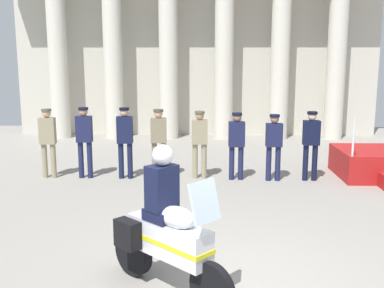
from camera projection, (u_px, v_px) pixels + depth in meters
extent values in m
plane|color=gray|center=(229.00, 288.00, 5.93)|extent=(28.68, 28.68, 0.00)
cube|color=beige|center=(197.00, 44.00, 17.38)|extent=(13.71, 0.30, 6.90)
cylinder|color=beige|center=(58.00, 64.00, 16.72)|extent=(0.68, 0.68, 5.48)
cylinder|color=beige|center=(113.00, 64.00, 16.67)|extent=(0.68, 0.68, 5.48)
cylinder|color=beige|center=(168.00, 64.00, 16.62)|extent=(0.68, 0.68, 5.48)
cylinder|color=beige|center=(224.00, 64.00, 16.56)|extent=(0.68, 0.68, 5.48)
cylinder|color=beige|center=(280.00, 64.00, 16.51)|extent=(0.68, 0.68, 5.48)
cylinder|color=beige|center=(336.00, 64.00, 16.46)|extent=(0.68, 0.68, 5.48)
cylinder|color=silver|center=(353.00, 137.00, 10.56)|extent=(0.05, 0.05, 0.90)
cylinder|color=gray|center=(45.00, 161.00, 11.36)|extent=(0.13, 0.13, 0.86)
cylinder|color=gray|center=(54.00, 161.00, 11.35)|extent=(0.13, 0.13, 0.86)
cube|color=gray|center=(47.00, 131.00, 11.22)|extent=(0.39, 0.24, 0.65)
sphere|color=tan|center=(46.00, 113.00, 11.14)|extent=(0.21, 0.21, 0.21)
cylinder|color=brown|center=(46.00, 110.00, 11.12)|extent=(0.24, 0.24, 0.06)
cylinder|color=#191E42|center=(81.00, 160.00, 11.34)|extent=(0.13, 0.13, 0.91)
cylinder|color=#191E42|center=(90.00, 160.00, 11.33)|extent=(0.13, 0.13, 0.91)
cube|color=#191E42|center=(84.00, 129.00, 11.20)|extent=(0.39, 0.24, 0.64)
sphere|color=tan|center=(83.00, 112.00, 11.12)|extent=(0.21, 0.21, 0.21)
cylinder|color=black|center=(83.00, 109.00, 11.10)|extent=(0.24, 0.24, 0.06)
cylinder|color=#141938|center=(121.00, 161.00, 11.29)|extent=(0.13, 0.13, 0.89)
cylinder|color=#141938|center=(130.00, 161.00, 11.28)|extent=(0.13, 0.13, 0.89)
cube|color=#141938|center=(125.00, 130.00, 11.14)|extent=(0.39, 0.24, 0.65)
sphere|color=tan|center=(124.00, 112.00, 11.06)|extent=(0.21, 0.21, 0.21)
cylinder|color=black|center=(124.00, 109.00, 11.05)|extent=(0.24, 0.24, 0.06)
cylinder|color=#7A7056|center=(155.00, 160.00, 11.29)|extent=(0.13, 0.13, 0.90)
cylinder|color=#7A7056|center=(163.00, 160.00, 11.29)|extent=(0.13, 0.13, 0.90)
cube|color=#7A7056|center=(159.00, 130.00, 11.15)|extent=(0.39, 0.24, 0.60)
sphere|color=tan|center=(158.00, 114.00, 11.08)|extent=(0.21, 0.21, 0.21)
cylinder|color=#494334|center=(158.00, 110.00, 11.06)|extent=(0.24, 0.24, 0.06)
cylinder|color=gray|center=(195.00, 161.00, 11.29)|extent=(0.13, 0.13, 0.87)
cylinder|color=gray|center=(204.00, 161.00, 11.29)|extent=(0.13, 0.13, 0.87)
cube|color=gray|center=(200.00, 132.00, 11.16)|extent=(0.39, 0.24, 0.59)
sphere|color=tan|center=(200.00, 116.00, 11.08)|extent=(0.21, 0.21, 0.21)
cylinder|color=brown|center=(200.00, 112.00, 11.07)|extent=(0.24, 0.24, 0.06)
cylinder|color=#191E42|center=(232.00, 163.00, 11.18)|extent=(0.13, 0.13, 0.82)
cylinder|color=#191E42|center=(241.00, 163.00, 11.17)|extent=(0.13, 0.13, 0.82)
cube|color=#191E42|center=(237.00, 134.00, 11.05)|extent=(0.39, 0.24, 0.61)
sphere|color=#997056|center=(237.00, 117.00, 10.97)|extent=(0.21, 0.21, 0.21)
cylinder|color=black|center=(237.00, 114.00, 10.96)|extent=(0.24, 0.24, 0.06)
cylinder|color=#191E42|center=(269.00, 164.00, 11.09)|extent=(0.13, 0.13, 0.84)
cylinder|color=#191E42|center=(278.00, 164.00, 11.08)|extent=(0.13, 0.13, 0.84)
cube|color=#191E42|center=(274.00, 135.00, 10.96)|extent=(0.39, 0.24, 0.56)
sphere|color=#997056|center=(275.00, 119.00, 10.88)|extent=(0.21, 0.21, 0.21)
cylinder|color=black|center=(275.00, 116.00, 10.87)|extent=(0.24, 0.24, 0.06)
cylinder|color=black|center=(305.00, 163.00, 11.10)|extent=(0.13, 0.13, 0.88)
cylinder|color=black|center=(315.00, 163.00, 11.09)|extent=(0.13, 0.13, 0.88)
cube|color=black|center=(311.00, 133.00, 10.96)|extent=(0.39, 0.24, 0.59)
sphere|color=beige|center=(312.00, 116.00, 10.89)|extent=(0.21, 0.21, 0.21)
cylinder|color=black|center=(312.00, 113.00, 10.87)|extent=(0.24, 0.24, 0.06)
cylinder|color=black|center=(133.00, 252.00, 6.25)|extent=(0.56, 0.54, 0.64)
cube|color=silver|center=(169.00, 239.00, 5.68)|extent=(1.12, 1.08, 0.44)
ellipsoid|color=silver|center=(177.00, 217.00, 5.52)|extent=(0.60, 0.59, 0.26)
cube|color=yellow|center=(169.00, 241.00, 5.68)|extent=(1.15, 1.10, 0.06)
cube|color=silver|center=(205.00, 202.00, 5.15)|extent=(0.39, 0.40, 0.47)
cube|color=black|center=(158.00, 224.00, 6.21)|extent=(0.39, 0.38, 0.36)
cube|color=black|center=(127.00, 234.00, 5.84)|extent=(0.39, 0.38, 0.36)
cube|color=#141938|center=(162.00, 214.00, 5.71)|extent=(0.52, 0.52, 0.14)
cube|color=#141938|center=(162.00, 187.00, 5.65)|extent=(0.44, 0.44, 0.56)
sphere|color=silver|center=(163.00, 155.00, 5.56)|extent=(0.26, 0.26, 0.26)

